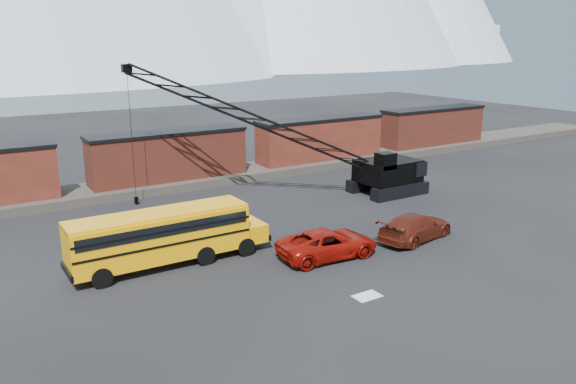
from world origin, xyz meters
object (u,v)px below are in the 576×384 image
school_bus (166,235)px  maroon_suv (415,227)px  crawler_crane (258,121)px  red_pickup (328,244)px

school_bus → maroon_suv: 15.66m
school_bus → maroon_suv: (14.98, -4.45, -0.95)m
school_bus → crawler_crane: bearing=39.2°
school_bus → crawler_crane: (11.01, 8.98, 4.52)m
school_bus → red_pickup: (8.43, -3.92, -0.95)m
school_bus → crawler_crane: size_ratio=0.53×
red_pickup → crawler_crane: 14.25m
crawler_crane → school_bus: bearing=-140.8°
red_pickup → crawler_crane: crawler_crane is taller
maroon_suv → crawler_crane: crawler_crane is taller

